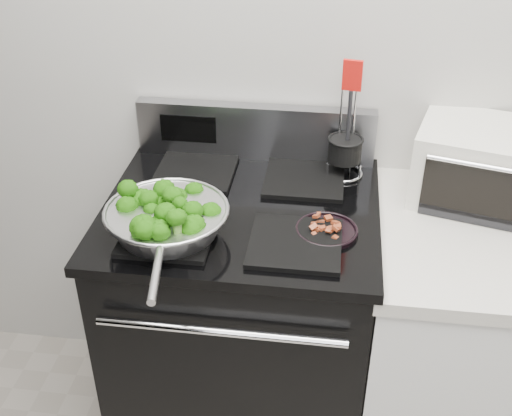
% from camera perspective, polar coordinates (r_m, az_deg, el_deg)
% --- Properties ---
extents(back_wall, '(4.00, 0.02, 2.70)m').
position_cam_1_polar(back_wall, '(1.97, 9.07, 14.79)').
color(back_wall, '#B3B0A9').
rests_on(back_wall, ground).
extents(gas_range, '(0.79, 0.69, 1.13)m').
position_cam_1_polar(gas_range, '(2.13, -1.16, -10.34)').
color(gas_range, black).
rests_on(gas_range, floor).
extents(counter, '(0.62, 0.68, 0.92)m').
position_cam_1_polar(counter, '(2.17, 17.40, -12.10)').
color(counter, white).
rests_on(counter, floor).
extents(skillet, '(0.33, 0.53, 0.07)m').
position_cam_1_polar(skillet, '(1.71, -7.91, -0.99)').
color(skillet, silver).
rests_on(skillet, gas_range).
extents(broccoli_pile, '(0.26, 0.26, 0.09)m').
position_cam_1_polar(broccoli_pile, '(1.70, -7.95, -0.41)').
color(broccoli_pile, '#0D3304').
rests_on(broccoli_pile, skillet).
extents(bacon_plate, '(0.17, 0.17, 0.04)m').
position_cam_1_polar(bacon_plate, '(1.73, 6.31, -1.71)').
color(bacon_plate, black).
rests_on(bacon_plate, gas_range).
extents(utensil_holder, '(0.12, 0.12, 0.38)m').
position_cam_1_polar(utensil_holder, '(1.99, 7.87, 4.65)').
color(utensil_holder, silver).
rests_on(utensil_holder, gas_range).
extents(toaster_oven, '(0.46, 0.39, 0.23)m').
position_cam_1_polar(toaster_oven, '(2.00, 19.80, 3.57)').
color(toaster_oven, white).
rests_on(toaster_oven, counter).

